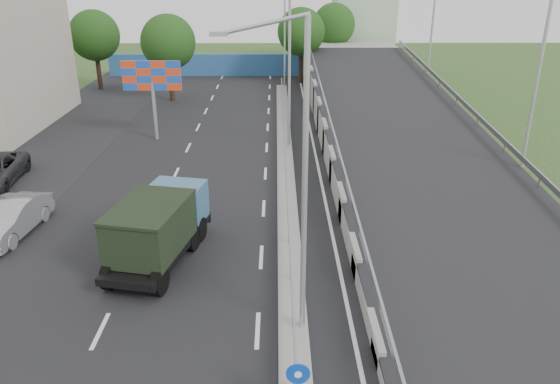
{
  "coord_description": "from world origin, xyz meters",
  "views": [
    {
      "loc": [
        -0.55,
        -9.18,
        11.4
      ],
      "look_at": [
        -0.39,
        12.93,
        2.2
      ],
      "focal_mm": 35.0,
      "sensor_mm": 36.0,
      "label": 1
    }
  ],
  "objects_px": {
    "billboard": "(152,80)",
    "church": "(363,20)",
    "dump_truck": "(159,225)",
    "parked_car_b": "(11,219)",
    "lamp_post_far": "(283,28)",
    "lamp_post_mid": "(286,61)",
    "lamp_post_near": "(299,169)"
  },
  "relations": [
    {
      "from": "lamp_post_far",
      "to": "church",
      "type": "bearing_deg",
      "value": 54.76
    },
    {
      "from": "lamp_post_mid",
      "to": "lamp_post_near",
      "type": "bearing_deg",
      "value": -90.0
    },
    {
      "from": "lamp_post_mid",
      "to": "parked_car_b",
      "type": "distance_m",
      "value": 18.69
    },
    {
      "from": "lamp_post_far",
      "to": "church",
      "type": "relative_size",
      "value": 0.73
    },
    {
      "from": "lamp_post_mid",
      "to": "lamp_post_far",
      "type": "relative_size",
      "value": 1.0
    },
    {
      "from": "church",
      "to": "billboard",
      "type": "relative_size",
      "value": 2.51
    },
    {
      "from": "dump_truck",
      "to": "lamp_post_near",
      "type": "bearing_deg",
      "value": -29.94
    },
    {
      "from": "lamp_post_near",
      "to": "church",
      "type": "xyz_separation_m",
      "value": [
        9.89,
        54.0,
        -0.5
      ]
    },
    {
      "from": "dump_truck",
      "to": "parked_car_b",
      "type": "height_order",
      "value": "dump_truck"
    },
    {
      "from": "billboard",
      "to": "dump_truck",
      "type": "xyz_separation_m",
      "value": [
        3.63,
        -17.07,
        -2.63
      ]
    },
    {
      "from": "billboard",
      "to": "parked_car_b",
      "type": "height_order",
      "value": "billboard"
    },
    {
      "from": "lamp_post_mid",
      "to": "parked_car_b",
      "type": "xyz_separation_m",
      "value": [
        -12.7,
        -12.76,
        -5.01
      ]
    },
    {
      "from": "lamp_post_mid",
      "to": "billboard",
      "type": "xyz_separation_m",
      "value": [
        -9.11,
        2.0,
        -1.62
      ]
    },
    {
      "from": "lamp_post_near",
      "to": "lamp_post_far",
      "type": "distance_m",
      "value": 40.0
    },
    {
      "from": "parked_car_b",
      "to": "lamp_post_near",
      "type": "bearing_deg",
      "value": -23.88
    },
    {
      "from": "billboard",
      "to": "dump_truck",
      "type": "distance_m",
      "value": 17.65
    },
    {
      "from": "lamp_post_far",
      "to": "lamp_post_near",
      "type": "bearing_deg",
      "value": -90.0
    },
    {
      "from": "billboard",
      "to": "lamp_post_mid",
      "type": "bearing_deg",
      "value": -12.38
    },
    {
      "from": "church",
      "to": "billboard",
      "type": "bearing_deg",
      "value": -120.7
    },
    {
      "from": "lamp_post_near",
      "to": "church",
      "type": "bearing_deg",
      "value": 79.62
    },
    {
      "from": "lamp_post_near",
      "to": "parked_car_b",
      "type": "xyz_separation_m",
      "value": [
        -12.7,
        7.24,
        -5.01
      ]
    },
    {
      "from": "parked_car_b",
      "to": "church",
      "type": "bearing_deg",
      "value": 70.02
    },
    {
      "from": "lamp_post_mid",
      "to": "dump_truck",
      "type": "height_order",
      "value": "lamp_post_mid"
    },
    {
      "from": "billboard",
      "to": "church",
      "type": "bearing_deg",
      "value": 59.3
    },
    {
      "from": "lamp_post_far",
      "to": "parked_car_b",
      "type": "height_order",
      "value": "lamp_post_far"
    },
    {
      "from": "lamp_post_mid",
      "to": "church",
      "type": "height_order",
      "value": "church"
    },
    {
      "from": "dump_truck",
      "to": "lamp_post_far",
      "type": "bearing_deg",
      "value": 93.15
    },
    {
      "from": "church",
      "to": "parked_car_b",
      "type": "xyz_separation_m",
      "value": [
        -22.59,
        -46.76,
        -4.51
      ]
    },
    {
      "from": "lamp_post_mid",
      "to": "parked_car_b",
      "type": "height_order",
      "value": "lamp_post_mid"
    },
    {
      "from": "billboard",
      "to": "dump_truck",
      "type": "relative_size",
      "value": 0.82
    },
    {
      "from": "lamp_post_near",
      "to": "dump_truck",
      "type": "distance_m",
      "value": 8.51
    },
    {
      "from": "lamp_post_mid",
      "to": "billboard",
      "type": "relative_size",
      "value": 1.83
    }
  ]
}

